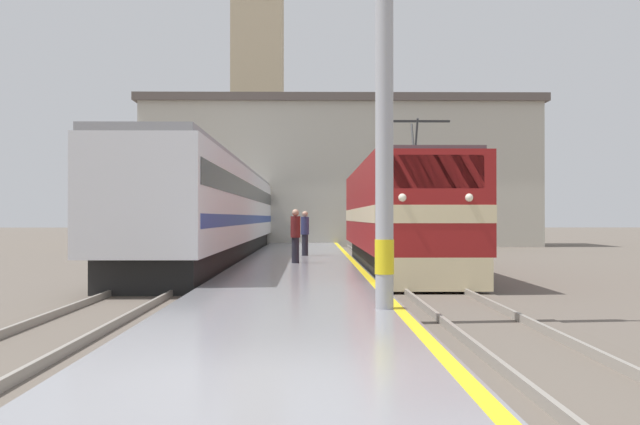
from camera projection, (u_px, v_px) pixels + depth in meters
name	position (u px, v px, depth m)	size (l,w,h in m)	color
ground_plane	(302.00, 255.00, 37.30)	(200.00, 200.00, 0.00)	#60564C
platform	(301.00, 257.00, 32.31)	(4.24, 140.00, 0.28)	gray
rail_track_near	(380.00, 260.00, 32.34)	(2.83, 140.00, 0.16)	#60564C
rail_track_far	(219.00, 260.00, 32.26)	(2.83, 140.00, 0.16)	#60564C
locomotive_train	(400.00, 217.00, 25.06)	(2.92, 14.72, 4.65)	black
passenger_train	(229.00, 211.00, 35.91)	(2.92, 38.45, 4.01)	black
catenary_mast	(386.00, 75.00, 12.95)	(2.02, 0.33, 8.32)	#9E9EA3
person_on_platform	(305.00, 232.00, 30.88)	(0.34, 0.34, 1.84)	#23232D
second_waiting_passenger	(295.00, 234.00, 25.88)	(0.34, 0.34, 1.86)	#23232D
clock_tower	(258.00, 54.00, 63.16)	(5.30, 5.30, 29.55)	tan
station_building	(340.00, 172.00, 49.55)	(26.00, 6.68, 9.63)	#B7B2A3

